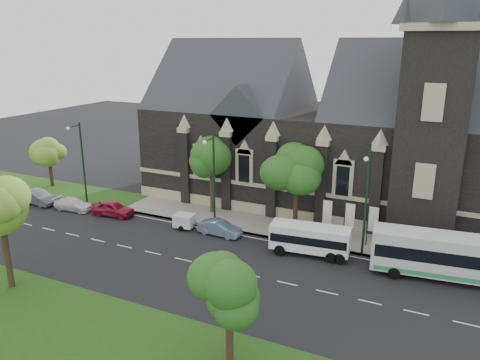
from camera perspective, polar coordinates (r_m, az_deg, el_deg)
The scene contains 22 objects.
ground at distance 37.40m, azimuth -3.02°, elevation -10.63°, with size 160.00×160.00×0.00m, color black.
sidewalk at distance 45.17m, azimuth 2.71°, elevation -5.54°, with size 80.00×5.00×0.15m, color gray.
museum at distance 49.95m, azimuth 12.46°, elevation 5.95°, with size 40.00×17.70×29.90m.
tree_park_near at distance 36.04m, azimuth -26.97°, elevation -2.52°, with size 4.42×4.42×8.56m.
tree_park_east at distance 25.41m, azimuth -0.80°, elevation -12.88°, with size 3.40×3.40×6.28m.
tree_walk_right at distance 43.36m, azimuth 7.36°, elevation 1.40°, with size 4.08×4.08×7.80m.
tree_walk_left at distance 46.81m, azimuth -3.18°, elevation 2.56°, with size 3.91×3.91×7.64m.
tree_walk_far at distance 60.16m, azimuth -22.24°, elevation 3.43°, with size 3.40×3.40×6.28m.
street_lamp_near at distance 38.65m, azimuth 15.21°, elevation -2.06°, with size 0.36×1.88×9.00m.
street_lamp_mid at distance 43.09m, azimuth -3.35°, elevation 0.44°, with size 0.36×1.88×9.00m.
street_lamp_far at distance 52.45m, azimuth -18.91°, elevation 2.52°, with size 0.36×1.88×9.00m.
banner_flag_left at distance 42.04m, azimuth 10.44°, elevation -4.16°, with size 0.90×0.10×4.00m.
banner_flag_center at distance 41.62m, azimuth 13.10°, elevation -4.55°, with size 0.90×0.10×4.00m.
banner_flag_right at distance 41.30m, azimuth 15.81°, elevation -4.92°, with size 0.90×0.10×4.00m.
tour_coach at distance 38.13m, azimuth 24.96°, elevation -8.57°, with size 12.11×3.85×3.47m.
shuttle_bus at distance 39.25m, azimuth 8.61°, elevation -7.06°, with size 6.73×2.94×2.52m.
box_trailer at distance 44.52m, azimuth -6.87°, elevation -4.97°, with size 2.71×1.60×1.42m.
sedan at distance 42.87m, azimuth -2.51°, elevation -5.91°, with size 1.45×4.15×1.37m, color #7189A3.
car_far_red at distance 49.12m, azimuth -15.32°, elevation -3.41°, with size 1.81×4.49×1.53m, color maroon.
car_far_white at distance 52.07m, azimuth -19.78°, elevation -2.83°, with size 1.76×4.32×1.25m, color white.
car_far_black at distance 59.37m, azimuth -26.74°, elevation -1.31°, with size 2.04×4.42×1.23m, color black.
car_far_grey at distance 55.44m, azimuth -23.63°, elevation -1.93°, with size 1.63×4.68×1.54m, color #4D505A.
Camera 1 is at (15.94, -29.15, 17.17)m, focal length 34.76 mm.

